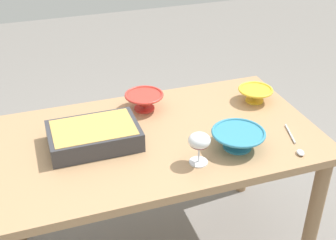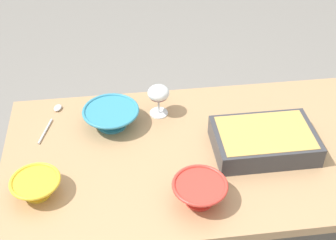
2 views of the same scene
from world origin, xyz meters
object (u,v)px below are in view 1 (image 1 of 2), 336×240
at_px(serving_bowl, 144,100).
at_px(dining_table, 154,155).
at_px(small_bowl, 238,138).
at_px(serving_spoon, 297,146).
at_px(mixing_bowl, 255,94).
at_px(casserole_dish, 94,135).
at_px(wine_glass, 199,142).

bearing_deg(serving_bowl, dining_table, -97.48).
relative_size(dining_table, small_bowl, 6.43).
bearing_deg(serving_bowl, serving_spoon, -45.36).
bearing_deg(mixing_bowl, casserole_dish, -171.62).
xyz_separation_m(casserole_dish, serving_spoon, (0.78, -0.29, -0.04)).
relative_size(dining_table, serving_spoon, 6.03).
distance_m(mixing_bowl, serving_bowl, 0.54).
bearing_deg(small_bowl, serving_bowl, 122.40).
bearing_deg(serving_spoon, serving_bowl, 134.64).
bearing_deg(serving_bowl, mixing_bowl, -10.45).
xyz_separation_m(small_bowl, serving_bowl, (-0.27, 0.43, 0.00)).
height_order(dining_table, casserole_dish, casserole_dish).
height_order(dining_table, wine_glass, wine_glass).
relative_size(small_bowl, serving_bowl, 1.21).
bearing_deg(serving_spoon, dining_table, 153.13).
distance_m(casserole_dish, mixing_bowl, 0.82).
bearing_deg(wine_glass, serving_bowl, 99.60).
height_order(small_bowl, serving_spoon, small_bowl).
relative_size(wine_glass, casserole_dish, 0.36).
bearing_deg(mixing_bowl, wine_glass, -139.88).
bearing_deg(small_bowl, casserole_dish, 158.96).
bearing_deg(casserole_dish, small_bowl, -21.04).
bearing_deg(wine_glass, mixing_bowl, 40.12).
height_order(serving_bowl, serving_spoon, serving_bowl).
distance_m(casserole_dish, serving_spoon, 0.84).
xyz_separation_m(serving_bowl, serving_spoon, (0.50, -0.51, -0.04)).
xyz_separation_m(wine_glass, mixing_bowl, (0.45, 0.38, -0.06)).
distance_m(wine_glass, mixing_bowl, 0.59).
relative_size(mixing_bowl, serving_spoon, 0.71).
distance_m(wine_glass, serving_bowl, 0.49).
height_order(wine_glass, mixing_bowl, wine_glass).
xyz_separation_m(casserole_dish, mixing_bowl, (0.81, 0.12, -0.01)).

